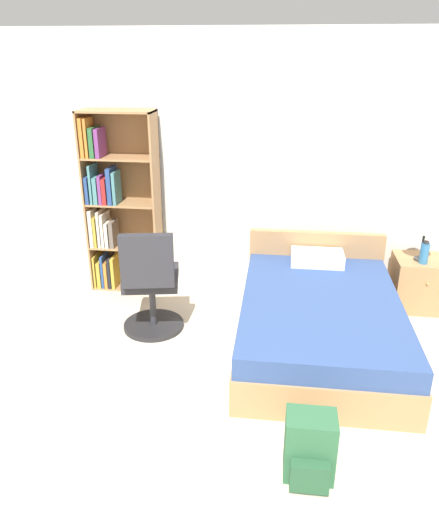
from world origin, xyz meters
TOP-DOWN VIEW (x-y plane):
  - wall_back at (0.00, 3.23)m, footprint 9.00×0.06m
  - bookshelf at (-1.55, 2.99)m, footprint 0.74×0.32m
  - bed at (0.53, 2.08)m, footprint 1.33×1.99m
  - office_chair at (-0.95, 2.08)m, footprint 0.56×0.63m
  - nightstand at (1.56, 2.89)m, footprint 0.52×0.46m
  - table_lamp at (1.52, 2.86)m, footprint 0.27×0.27m
  - water_bottle at (1.52, 2.78)m, footprint 0.08×0.08m
  - backpack_green at (0.40, 0.57)m, footprint 0.30×0.29m

SIDE VIEW (x-z plane):
  - backpack_green at x=0.40m, z-range -0.01..0.41m
  - bed at x=0.53m, z-range -0.12..0.60m
  - nightstand at x=1.56m, z-range 0.00..0.52m
  - office_chair at x=-0.95m, z-range -0.04..0.98m
  - water_bottle at x=1.52m, z-range 0.51..0.73m
  - table_lamp at x=1.52m, z-range 0.65..1.11m
  - bookshelf at x=-1.55m, z-range -0.03..1.83m
  - wall_back at x=0.00m, z-range 0.00..2.60m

